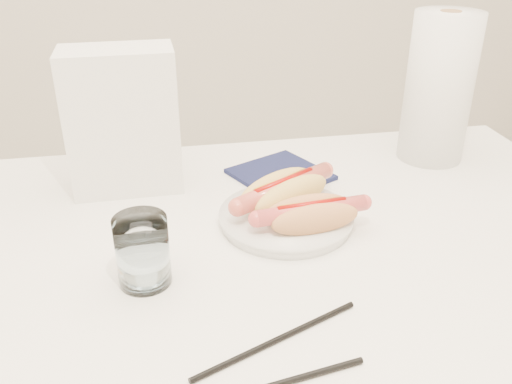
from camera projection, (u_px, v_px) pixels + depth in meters
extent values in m
cube|color=white|center=(250.00, 265.00, 0.78)|extent=(1.20, 0.80, 0.04)
cylinder|color=silver|center=(445.00, 288.00, 1.33)|extent=(0.04, 0.04, 0.71)
cylinder|color=white|center=(286.00, 219.00, 0.83)|extent=(0.25, 0.25, 0.02)
ellipsoid|color=#F0C460|center=(292.00, 195.00, 0.83)|extent=(0.15, 0.11, 0.05)
ellipsoid|color=#F0C460|center=(276.00, 188.00, 0.85)|extent=(0.15, 0.11, 0.05)
ellipsoid|color=#F0C460|center=(284.00, 198.00, 0.85)|extent=(0.14, 0.12, 0.03)
cylinder|color=#D05A49|center=(284.00, 188.00, 0.84)|extent=(0.17, 0.12, 0.03)
cylinder|color=#990A05|center=(284.00, 181.00, 0.83)|extent=(0.11, 0.07, 0.01)
ellipsoid|color=tan|center=(315.00, 219.00, 0.77)|extent=(0.13, 0.05, 0.05)
ellipsoid|color=tan|center=(307.00, 209.00, 0.80)|extent=(0.13, 0.05, 0.05)
ellipsoid|color=tan|center=(311.00, 220.00, 0.79)|extent=(0.12, 0.06, 0.02)
cylinder|color=#D9504C|center=(312.00, 211.00, 0.78)|extent=(0.17, 0.04, 0.02)
cylinder|color=#990A05|center=(312.00, 204.00, 0.78)|extent=(0.10, 0.02, 0.01)
cylinder|color=white|center=(143.00, 251.00, 0.69)|extent=(0.07, 0.07, 0.09)
cylinder|color=black|center=(278.00, 339.00, 0.61)|extent=(0.21, 0.09, 0.01)
cube|color=white|center=(123.00, 121.00, 0.90)|extent=(0.18, 0.10, 0.24)
cube|color=#13173B|center=(280.00, 174.00, 0.98)|extent=(0.20, 0.20, 0.01)
cylinder|color=white|center=(439.00, 88.00, 1.00)|extent=(0.13, 0.13, 0.27)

